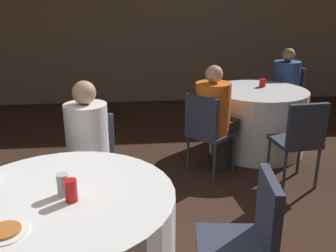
{
  "coord_description": "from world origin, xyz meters",
  "views": [
    {
      "loc": [
        0.42,
        -1.93,
        1.75
      ],
      "look_at": [
        0.69,
        0.72,
        0.85
      ],
      "focal_mm": 40.0,
      "sensor_mm": 36.0,
      "label": 1
    }
  ],
  "objects": [
    {
      "name": "wall_back",
      "position": [
        0.0,
        4.67,
        1.4
      ],
      "size": [
        16.0,
        0.06,
        2.8
      ],
      "color": "gray",
      "rests_on": "ground_plane"
    },
    {
      "name": "table_far",
      "position": [
        1.91,
        2.22,
        0.37
      ],
      "size": [
        1.15,
        1.15,
        0.75
      ],
      "color": "silver",
      "rests_on": "ground_plane"
    },
    {
      "name": "chair_near_north",
      "position": [
        0.07,
        0.94,
        0.53
      ],
      "size": [
        0.42,
        0.42,
        0.87
      ],
      "rotation": [
        0.0,
        0.0,
        -3.18
      ],
      "color": "#2D3347",
      "rests_on": "ground_plane"
    },
    {
      "name": "chair_near_east",
      "position": [
        1.05,
        -0.22,
        0.53
      ],
      "size": [
        0.45,
        0.45,
        0.87
      ],
      "rotation": [
        0.0,
        0.0,
        1.44
      ],
      "color": "#2D3347",
      "rests_on": "ground_plane"
    },
    {
      "name": "chair_far_northeast",
      "position": [
        2.58,
        2.94,
        0.53
      ],
      "size": [
        0.57,
        0.57,
        0.87
      ],
      "rotation": [
        0.0,
        0.0,
        -3.89
      ],
      "color": "#2D3347",
      "rests_on": "ground_plane"
    },
    {
      "name": "chair_far_southwest",
      "position": [
        1.17,
        1.57,
        0.53
      ],
      "size": [
        0.56,
        0.56,
        0.87
      ],
      "rotation": [
        0.0,
        0.0,
        -0.85
      ],
      "color": "#2D3347",
      "rests_on": "ground_plane"
    },
    {
      "name": "chair_far_south",
      "position": [
        2.0,
        1.24,
        0.53
      ],
      "size": [
        0.44,
        0.44,
        0.87
      ],
      "rotation": [
        0.0,
        0.0,
        0.09
      ],
      "color": "#2D3347",
      "rests_on": "ground_plane"
    },
    {
      "name": "person_orange_shirt",
      "position": [
        1.29,
        1.67,
        0.59
      ],
      "size": [
        0.49,
        0.48,
        1.14
      ],
      "rotation": [
        0.0,
        0.0,
        -0.85
      ],
      "color": "#282828",
      "rests_on": "ground_plane"
    },
    {
      "name": "person_white_shirt",
      "position": [
        0.07,
        0.78,
        0.6
      ],
      "size": [
        0.33,
        0.51,
        1.18
      ],
      "rotation": [
        0.0,
        0.0,
        -3.18
      ],
      "color": "black",
      "rests_on": "ground_plane"
    },
    {
      "name": "person_blue_shirt",
      "position": [
        2.47,
        2.83,
        0.59
      ],
      "size": [
        0.48,
        0.49,
        1.14
      ],
      "rotation": [
        0.0,
        0.0,
        -3.89
      ],
      "color": "black",
      "rests_on": "ground_plane"
    },
    {
      "name": "pizza_plate_near",
      "position": [
        -0.17,
        -0.41,
        0.75
      ],
      "size": [
        0.22,
        0.22,
        0.02
      ],
      "color": "white",
      "rests_on": "table_near"
    },
    {
      "name": "soda_can_silver",
      "position": [
        0.04,
        -0.08,
        0.81
      ],
      "size": [
        0.07,
        0.07,
        0.12
      ],
      "color": "silver",
      "rests_on": "table_near"
    },
    {
      "name": "soda_can_red",
      "position": [
        0.09,
        -0.15,
        0.81
      ],
      "size": [
        0.07,
        0.07,
        0.12
      ],
      "color": "red",
      "rests_on": "table_near"
    },
    {
      "name": "cup_far",
      "position": [
        2.01,
        2.37,
        0.79
      ],
      "size": [
        0.08,
        0.08,
        0.09
      ],
      "color": "red",
      "rests_on": "table_far"
    }
  ]
}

